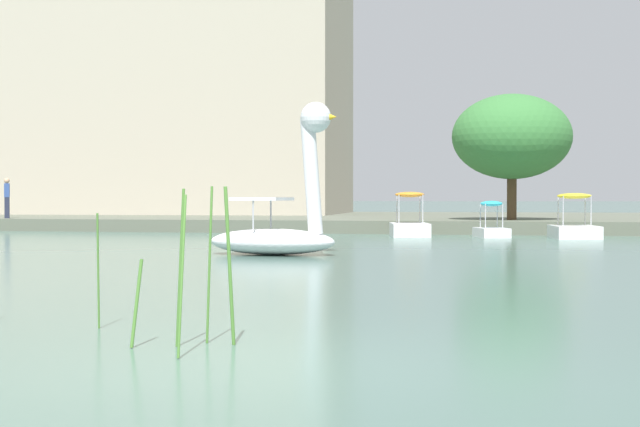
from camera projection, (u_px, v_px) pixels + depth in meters
ground_plane at (273, 364)px, 7.85m from camera, size 667.69×667.69×0.00m
shore_bank_far at (468, 221)px, 45.58m from camera, size 150.11×21.81×0.52m
swan_boat at (280, 221)px, 22.73m from camera, size 3.40×1.92×3.79m
pedal_boat_orange at (410, 224)px, 33.49m from camera, size 1.77×2.57×1.64m
pedal_boat_cyan at (491, 227)px, 32.74m from camera, size 1.43×1.92×1.31m
pedal_boat_yellow at (574, 226)px, 31.87m from camera, size 1.77×2.53×1.59m
tree_broadleaf_left at (512, 137)px, 36.89m from camera, size 6.70×6.85×5.11m
person_on_path at (7, 197)px, 39.91m from camera, size 0.29×0.29×1.78m
parked_van at (195, 196)px, 47.93m from camera, size 4.93×1.99×1.81m
apartment_block at (139, 81)px, 52.98m from camera, size 24.19×12.30×15.46m
reed_clump_foreground at (108, 275)px, 9.11m from camera, size 3.83×1.64×1.55m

